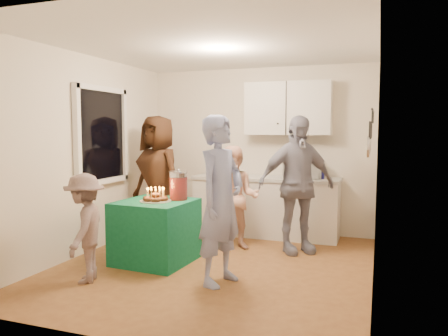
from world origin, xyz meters
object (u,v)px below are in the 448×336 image
(microwave, at_px, (301,168))
(woman_back_center, at_px, (235,198))
(punch_jar, at_px, (179,186))
(man_birthday, at_px, (221,200))
(counter, at_px, (266,208))
(party_table, at_px, (156,231))
(child_near_left, at_px, (85,228))
(woman_back_left, at_px, (158,177))
(woman_back_right, at_px, (296,184))

(microwave, height_order, woman_back_center, woman_back_center)
(punch_jar, distance_m, woman_back_center, 0.91)
(punch_jar, bearing_deg, man_birthday, -37.80)
(counter, distance_m, party_table, 2.02)
(punch_jar, relative_size, man_birthday, 0.19)
(counter, height_order, punch_jar, punch_jar)
(punch_jar, distance_m, child_near_left, 1.26)
(counter, height_order, child_near_left, child_near_left)
(woman_back_left, bearing_deg, party_table, -40.51)
(punch_jar, xyz_separation_m, woman_back_center, (0.50, 0.73, -0.22))
(man_birthday, distance_m, woman_back_left, 2.19)
(counter, distance_m, woman_back_right, 1.09)
(woman_back_left, distance_m, woman_back_right, 2.10)
(woman_back_right, bearing_deg, child_near_left, -170.41)
(microwave, xyz_separation_m, woman_back_right, (0.07, -0.77, -0.15))
(woman_back_center, bearing_deg, punch_jar, -129.94)
(party_table, distance_m, punch_jar, 0.62)
(microwave, distance_m, child_near_left, 3.28)
(woman_back_right, bearing_deg, microwave, 60.06)
(woman_back_left, xyz_separation_m, woman_back_right, (2.10, -0.09, -0.01))
(man_birthday, bearing_deg, counter, 16.82)
(woman_back_left, height_order, woman_back_right, woman_back_left)
(woman_back_center, relative_size, child_near_left, 1.21)
(woman_back_right, xyz_separation_m, child_near_left, (-1.92, -1.89, -0.32))
(microwave, distance_m, woman_back_center, 1.21)
(counter, relative_size, party_table, 2.59)
(counter, height_order, woman_back_right, woman_back_right)
(counter, distance_m, woman_back_left, 1.71)
(punch_jar, bearing_deg, woman_back_right, 32.61)
(punch_jar, bearing_deg, woman_back_left, 130.16)
(woman_back_right, height_order, child_near_left, woman_back_right)
(party_table, bearing_deg, child_near_left, -112.76)
(party_table, height_order, woman_back_center, woman_back_center)
(microwave, bearing_deg, child_near_left, -138.69)
(microwave, height_order, man_birthday, man_birthday)
(woman_back_center, bearing_deg, child_near_left, -127.26)
(microwave, height_order, child_near_left, microwave)
(man_birthday, xyz_separation_m, woman_back_right, (0.54, 1.45, 0.02))
(microwave, distance_m, woman_back_left, 2.15)
(microwave, bearing_deg, counter, 166.15)
(counter, bearing_deg, man_birthday, -88.12)
(party_table, distance_m, woman_back_right, 1.93)
(counter, xyz_separation_m, microwave, (0.54, 0.00, 0.63))
(party_table, relative_size, child_near_left, 0.73)
(counter, xyz_separation_m, woman_back_left, (-1.49, -0.68, 0.49))
(child_near_left, bearing_deg, woman_back_right, 113.79)
(punch_jar, relative_size, woman_back_right, 0.19)
(counter, distance_m, child_near_left, 2.97)
(woman_back_left, relative_size, woman_back_center, 1.30)
(party_table, relative_size, woman_back_left, 0.46)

